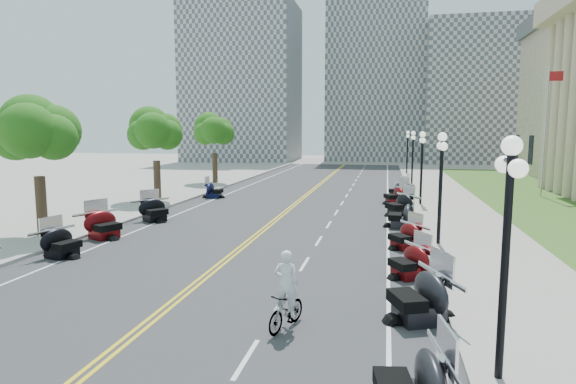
# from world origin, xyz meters

# --- Properties ---
(ground) EXTENTS (160.00, 160.00, 0.00)m
(ground) POSITION_xyz_m (0.00, 0.00, 0.00)
(ground) COLOR gray
(road) EXTENTS (16.00, 90.00, 0.01)m
(road) POSITION_xyz_m (0.00, 10.00, 0.00)
(road) COLOR #333335
(road) RESTS_ON ground
(centerline_yellow_a) EXTENTS (0.12, 90.00, 0.00)m
(centerline_yellow_a) POSITION_xyz_m (-0.12, 10.00, 0.01)
(centerline_yellow_a) COLOR yellow
(centerline_yellow_a) RESTS_ON road
(centerline_yellow_b) EXTENTS (0.12, 90.00, 0.00)m
(centerline_yellow_b) POSITION_xyz_m (0.12, 10.00, 0.01)
(centerline_yellow_b) COLOR yellow
(centerline_yellow_b) RESTS_ON road
(edge_line_north) EXTENTS (0.12, 90.00, 0.00)m
(edge_line_north) POSITION_xyz_m (6.40, 10.00, 0.01)
(edge_line_north) COLOR white
(edge_line_north) RESTS_ON road
(edge_line_south) EXTENTS (0.12, 90.00, 0.00)m
(edge_line_south) POSITION_xyz_m (-6.40, 10.00, 0.01)
(edge_line_south) COLOR white
(edge_line_south) RESTS_ON road
(lane_dash_4) EXTENTS (0.12, 2.00, 0.00)m
(lane_dash_4) POSITION_xyz_m (3.20, -8.00, 0.01)
(lane_dash_4) COLOR white
(lane_dash_4) RESTS_ON road
(lane_dash_5) EXTENTS (0.12, 2.00, 0.00)m
(lane_dash_5) POSITION_xyz_m (3.20, -4.00, 0.01)
(lane_dash_5) COLOR white
(lane_dash_5) RESTS_ON road
(lane_dash_6) EXTENTS (0.12, 2.00, 0.00)m
(lane_dash_6) POSITION_xyz_m (3.20, 0.00, 0.01)
(lane_dash_6) COLOR white
(lane_dash_6) RESTS_ON road
(lane_dash_7) EXTENTS (0.12, 2.00, 0.00)m
(lane_dash_7) POSITION_xyz_m (3.20, 4.00, 0.01)
(lane_dash_7) COLOR white
(lane_dash_7) RESTS_ON road
(lane_dash_8) EXTENTS (0.12, 2.00, 0.00)m
(lane_dash_8) POSITION_xyz_m (3.20, 8.00, 0.01)
(lane_dash_8) COLOR white
(lane_dash_8) RESTS_ON road
(lane_dash_9) EXTENTS (0.12, 2.00, 0.00)m
(lane_dash_9) POSITION_xyz_m (3.20, 12.00, 0.01)
(lane_dash_9) COLOR white
(lane_dash_9) RESTS_ON road
(lane_dash_10) EXTENTS (0.12, 2.00, 0.00)m
(lane_dash_10) POSITION_xyz_m (3.20, 16.00, 0.01)
(lane_dash_10) COLOR white
(lane_dash_10) RESTS_ON road
(lane_dash_11) EXTENTS (0.12, 2.00, 0.00)m
(lane_dash_11) POSITION_xyz_m (3.20, 20.00, 0.01)
(lane_dash_11) COLOR white
(lane_dash_11) RESTS_ON road
(lane_dash_12) EXTENTS (0.12, 2.00, 0.00)m
(lane_dash_12) POSITION_xyz_m (3.20, 24.00, 0.01)
(lane_dash_12) COLOR white
(lane_dash_12) RESTS_ON road
(lane_dash_13) EXTENTS (0.12, 2.00, 0.00)m
(lane_dash_13) POSITION_xyz_m (3.20, 28.00, 0.01)
(lane_dash_13) COLOR white
(lane_dash_13) RESTS_ON road
(lane_dash_14) EXTENTS (0.12, 2.00, 0.00)m
(lane_dash_14) POSITION_xyz_m (3.20, 32.00, 0.01)
(lane_dash_14) COLOR white
(lane_dash_14) RESTS_ON road
(lane_dash_15) EXTENTS (0.12, 2.00, 0.00)m
(lane_dash_15) POSITION_xyz_m (3.20, 36.00, 0.01)
(lane_dash_15) COLOR white
(lane_dash_15) RESTS_ON road
(lane_dash_16) EXTENTS (0.12, 2.00, 0.00)m
(lane_dash_16) POSITION_xyz_m (3.20, 40.00, 0.01)
(lane_dash_16) COLOR white
(lane_dash_16) RESTS_ON road
(lane_dash_17) EXTENTS (0.12, 2.00, 0.00)m
(lane_dash_17) POSITION_xyz_m (3.20, 44.00, 0.01)
(lane_dash_17) COLOR white
(lane_dash_17) RESTS_ON road
(lane_dash_18) EXTENTS (0.12, 2.00, 0.00)m
(lane_dash_18) POSITION_xyz_m (3.20, 48.00, 0.01)
(lane_dash_18) COLOR white
(lane_dash_18) RESTS_ON road
(lane_dash_19) EXTENTS (0.12, 2.00, 0.00)m
(lane_dash_19) POSITION_xyz_m (3.20, 52.00, 0.01)
(lane_dash_19) COLOR white
(lane_dash_19) RESTS_ON road
(sidewalk_north) EXTENTS (5.00, 90.00, 0.15)m
(sidewalk_north) POSITION_xyz_m (10.50, 10.00, 0.07)
(sidewalk_north) COLOR #9E9991
(sidewalk_north) RESTS_ON ground
(sidewalk_south) EXTENTS (5.00, 90.00, 0.15)m
(sidewalk_south) POSITION_xyz_m (-10.50, 10.00, 0.07)
(sidewalk_south) COLOR #9E9991
(sidewalk_south) RESTS_ON ground
(lawn) EXTENTS (9.00, 60.00, 0.10)m
(lawn) POSITION_xyz_m (17.50, 18.00, 0.05)
(lawn) COLOR #356023
(lawn) RESTS_ON ground
(distant_block_a) EXTENTS (18.00, 14.00, 26.00)m
(distant_block_a) POSITION_xyz_m (-18.00, 62.00, 13.00)
(distant_block_a) COLOR gray
(distant_block_a) RESTS_ON ground
(distant_block_b) EXTENTS (16.00, 12.00, 30.00)m
(distant_block_b) POSITION_xyz_m (4.00, 68.00, 15.00)
(distant_block_b) COLOR gray
(distant_block_b) RESTS_ON ground
(distant_block_c) EXTENTS (20.00, 14.00, 22.00)m
(distant_block_c) POSITION_xyz_m (22.00, 65.00, 11.00)
(distant_block_c) COLOR gray
(distant_block_c) RESTS_ON ground
(street_lamp_1) EXTENTS (0.50, 1.20, 4.90)m
(street_lamp_1) POSITION_xyz_m (8.60, -8.00, 2.60)
(street_lamp_1) COLOR black
(street_lamp_1) RESTS_ON sidewalk_north
(street_lamp_2) EXTENTS (0.50, 1.20, 4.90)m
(street_lamp_2) POSITION_xyz_m (8.60, 4.00, 2.60)
(street_lamp_2) COLOR black
(street_lamp_2) RESTS_ON sidewalk_north
(street_lamp_3) EXTENTS (0.50, 1.20, 4.90)m
(street_lamp_3) POSITION_xyz_m (8.60, 16.00, 2.60)
(street_lamp_3) COLOR black
(street_lamp_3) RESTS_ON sidewalk_north
(street_lamp_4) EXTENTS (0.50, 1.20, 4.90)m
(street_lamp_4) POSITION_xyz_m (8.60, 28.00, 2.60)
(street_lamp_4) COLOR black
(street_lamp_4) RESTS_ON sidewalk_north
(street_lamp_5) EXTENTS (0.50, 1.20, 4.90)m
(street_lamp_5) POSITION_xyz_m (8.60, 40.00, 2.60)
(street_lamp_5) COLOR black
(street_lamp_5) RESTS_ON sidewalk_north
(flagpole) EXTENTS (1.10, 0.20, 10.00)m
(flagpole) POSITION_xyz_m (18.00, 22.00, 5.00)
(flagpole) COLOR silver
(flagpole) RESTS_ON ground
(tree_2) EXTENTS (4.80, 4.80, 9.20)m
(tree_2) POSITION_xyz_m (-10.00, 2.00, 4.75)
(tree_2) COLOR #235619
(tree_2) RESTS_ON sidewalk_south
(tree_3) EXTENTS (4.80, 4.80, 9.20)m
(tree_3) POSITION_xyz_m (-10.00, 14.00, 4.75)
(tree_3) COLOR #235619
(tree_3) RESTS_ON sidewalk_south
(tree_4) EXTENTS (4.80, 4.80, 9.20)m
(tree_4) POSITION_xyz_m (-10.00, 26.00, 4.75)
(tree_4) COLOR #235619
(tree_4) RESTS_ON sidewalk_south
(motorcycle_n_3) EXTENTS (2.33, 2.33, 1.42)m
(motorcycle_n_3) POSITION_xyz_m (6.79, -9.59, 0.71)
(motorcycle_n_3) COLOR black
(motorcycle_n_3) RESTS_ON road
(motorcycle_n_4) EXTENTS (2.91, 2.91, 1.56)m
(motorcycle_n_4) POSITION_xyz_m (7.20, -4.94, 0.78)
(motorcycle_n_4) COLOR black
(motorcycle_n_4) RESTS_ON road
(motorcycle_n_5) EXTENTS (2.54, 2.54, 1.30)m
(motorcycle_n_5) POSITION_xyz_m (7.12, -0.98, 0.65)
(motorcycle_n_5) COLOR #590A0C
(motorcycle_n_5) RESTS_ON road
(motorcycle_n_6) EXTENTS (2.54, 2.54, 1.28)m
(motorcycle_n_6) POSITION_xyz_m (7.12, 3.30, 0.64)
(motorcycle_n_6) COLOR #590A0C
(motorcycle_n_6) RESTS_ON road
(motorcycle_n_7) EXTENTS (2.27, 2.27, 1.51)m
(motorcycle_n_7) POSITION_xyz_m (7.10, 7.94, 0.75)
(motorcycle_n_7) COLOR black
(motorcycle_n_7) RESTS_ON road
(motorcycle_n_8) EXTENTS (2.97, 2.97, 1.52)m
(motorcycle_n_8) POSITION_xyz_m (7.09, 11.64, 0.76)
(motorcycle_n_8) COLOR black
(motorcycle_n_8) RESTS_ON road
(motorcycle_n_9) EXTENTS (2.57, 2.57, 1.39)m
(motorcycle_n_9) POSITION_xyz_m (6.87, 16.35, 0.70)
(motorcycle_n_9) COLOR #590A0C
(motorcycle_n_9) RESTS_ON road
(motorcycle_n_10) EXTENTS (2.70, 2.70, 1.34)m
(motorcycle_n_10) POSITION_xyz_m (7.23, 19.71, 0.67)
(motorcycle_n_10) COLOR black
(motorcycle_n_10) RESTS_ON road
(motorcycle_s_5) EXTENTS (2.33, 2.33, 1.35)m
(motorcycle_s_5) POSITION_xyz_m (-6.74, -1.00, 0.68)
(motorcycle_s_5) COLOR black
(motorcycle_s_5) RESTS_ON road
(motorcycle_s_6) EXTENTS (2.88, 2.88, 1.50)m
(motorcycle_s_6) POSITION_xyz_m (-7.03, 2.49, 0.75)
(motorcycle_s_6) COLOR #590A0C
(motorcycle_s_6) RESTS_ON road
(motorcycle_s_7) EXTENTS (2.90, 2.90, 1.45)m
(motorcycle_s_7) POSITION_xyz_m (-6.70, 7.03, 0.72)
(motorcycle_s_7) COLOR black
(motorcycle_s_7) RESTS_ON road
(motorcycle_s_9) EXTENTS (2.01, 2.01, 1.34)m
(motorcycle_s_9) POSITION_xyz_m (-6.71, 16.78, 0.67)
(motorcycle_s_9) COLOR black
(motorcycle_s_9) RESTS_ON road
(bicycle) EXTENTS (1.01, 1.74, 1.01)m
(bicycle) POSITION_xyz_m (3.75, -6.16, 0.50)
(bicycle) COLOR #A51414
(bicycle) RESTS_ON road
(cyclist_rider) EXTENTS (0.65, 0.43, 1.78)m
(cyclist_rider) POSITION_xyz_m (3.75, -6.16, 1.90)
(cyclist_rider) COLOR white
(cyclist_rider) RESTS_ON bicycle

